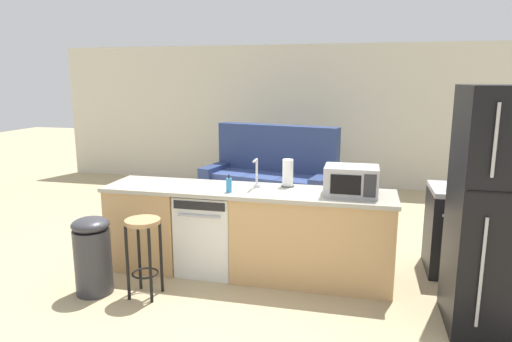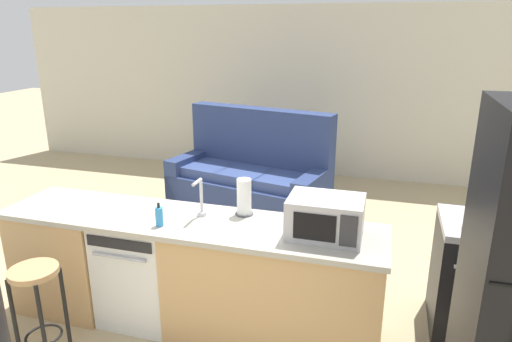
{
  "view_description": "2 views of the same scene",
  "coord_description": "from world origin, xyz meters",
  "px_view_note": "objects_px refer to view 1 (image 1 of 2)",
  "views": [
    {
      "loc": [
        1.27,
        -4.31,
        1.99
      ],
      "look_at": [
        0.15,
        0.43,
        1.0
      ],
      "focal_mm": 32.0,
      "sensor_mm": 36.0,
      "label": 1
    },
    {
      "loc": [
        1.53,
        -2.85,
        2.26
      ],
      "look_at": [
        0.46,
        0.77,
        1.07
      ],
      "focal_mm": 32.0,
      "sensor_mm": 36.0,
      "label": 2
    }
  ],
  "objects_px": {
    "microwave": "(351,181)",
    "trash_bin": "(93,254)",
    "bar_stool": "(144,241)",
    "kettle": "(456,182)",
    "soap_bottle": "(229,185)",
    "paper_towel_roll": "(288,173)",
    "dishwasher": "(210,231)",
    "refrigerator": "(502,212)",
    "stove_range": "(467,231)",
    "couch": "(271,182)"
  },
  "relations": [
    {
      "from": "dishwasher",
      "to": "soap_bottle",
      "type": "height_order",
      "value": "soap_bottle"
    },
    {
      "from": "kettle",
      "to": "trash_bin",
      "type": "xyz_separation_m",
      "value": [
        -3.32,
        -1.18,
        -0.61
      ]
    },
    {
      "from": "refrigerator",
      "to": "couch",
      "type": "height_order",
      "value": "refrigerator"
    },
    {
      "from": "dishwasher",
      "to": "couch",
      "type": "bearing_deg",
      "value": 86.88
    },
    {
      "from": "stove_range",
      "to": "refrigerator",
      "type": "height_order",
      "value": "refrigerator"
    },
    {
      "from": "paper_towel_roll",
      "to": "bar_stool",
      "type": "xyz_separation_m",
      "value": [
        -1.17,
        -0.91,
        -0.5
      ]
    },
    {
      "from": "refrigerator",
      "to": "couch",
      "type": "bearing_deg",
      "value": 128.48
    },
    {
      "from": "refrigerator",
      "to": "trash_bin",
      "type": "xyz_separation_m",
      "value": [
        -3.49,
        -0.21,
        -0.59
      ]
    },
    {
      "from": "paper_towel_roll",
      "to": "kettle",
      "type": "xyz_separation_m",
      "value": [
        1.65,
        0.21,
        -0.05
      ]
    },
    {
      "from": "dishwasher",
      "to": "microwave",
      "type": "distance_m",
      "value": 1.56
    },
    {
      "from": "microwave",
      "to": "trash_bin",
      "type": "relative_size",
      "value": 0.68
    },
    {
      "from": "microwave",
      "to": "bar_stool",
      "type": "bearing_deg",
      "value": -158.93
    },
    {
      "from": "stove_range",
      "to": "couch",
      "type": "xyz_separation_m",
      "value": [
        -2.46,
        2.0,
        -0.06
      ]
    },
    {
      "from": "paper_towel_roll",
      "to": "soap_bottle",
      "type": "height_order",
      "value": "paper_towel_roll"
    },
    {
      "from": "dishwasher",
      "to": "paper_towel_roll",
      "type": "xyz_separation_m",
      "value": [
        0.78,
        0.21,
        0.62
      ]
    },
    {
      "from": "stove_range",
      "to": "paper_towel_roll",
      "type": "bearing_deg",
      "value": -169.41
    },
    {
      "from": "stove_range",
      "to": "soap_bottle",
      "type": "bearing_deg",
      "value": -163.01
    },
    {
      "from": "stove_range",
      "to": "refrigerator",
      "type": "relative_size",
      "value": 0.46
    },
    {
      "from": "dishwasher",
      "to": "paper_towel_roll",
      "type": "relative_size",
      "value": 2.98
    },
    {
      "from": "refrigerator",
      "to": "kettle",
      "type": "height_order",
      "value": "refrigerator"
    },
    {
      "from": "refrigerator",
      "to": "trash_bin",
      "type": "distance_m",
      "value": 3.55
    },
    {
      "from": "refrigerator",
      "to": "soap_bottle",
      "type": "xyz_separation_m",
      "value": [
        -2.33,
        0.39,
        0.0
      ]
    },
    {
      "from": "kettle",
      "to": "microwave",
      "type": "bearing_deg",
      "value": -157.15
    },
    {
      "from": "paper_towel_roll",
      "to": "trash_bin",
      "type": "relative_size",
      "value": 0.38
    },
    {
      "from": "kettle",
      "to": "soap_bottle",
      "type": "bearing_deg",
      "value": -164.84
    },
    {
      "from": "bar_stool",
      "to": "kettle",
      "type": "bearing_deg",
      "value": 21.71
    },
    {
      "from": "stove_range",
      "to": "paper_towel_roll",
      "type": "xyz_separation_m",
      "value": [
        -1.82,
        -0.34,
        0.59
      ]
    },
    {
      "from": "paper_towel_roll",
      "to": "soap_bottle",
      "type": "relative_size",
      "value": 1.6
    },
    {
      "from": "dishwasher",
      "to": "microwave",
      "type": "xyz_separation_m",
      "value": [
        1.43,
        -0.0,
        0.62
      ]
    },
    {
      "from": "dishwasher",
      "to": "paper_towel_roll",
      "type": "height_order",
      "value": "paper_towel_roll"
    },
    {
      "from": "couch",
      "to": "bar_stool",
      "type": "bearing_deg",
      "value": -99.26
    },
    {
      "from": "soap_bottle",
      "to": "couch",
      "type": "relative_size",
      "value": 0.08
    },
    {
      "from": "refrigerator",
      "to": "microwave",
      "type": "relative_size",
      "value": 3.89
    },
    {
      "from": "paper_towel_roll",
      "to": "microwave",
      "type": "bearing_deg",
      "value": -18.08
    },
    {
      "from": "stove_range",
      "to": "soap_bottle",
      "type": "relative_size",
      "value": 5.11
    },
    {
      "from": "stove_range",
      "to": "trash_bin",
      "type": "bearing_deg",
      "value": -159.5
    },
    {
      "from": "paper_towel_roll",
      "to": "soap_bottle",
      "type": "bearing_deg",
      "value": -144.2
    },
    {
      "from": "dishwasher",
      "to": "refrigerator",
      "type": "xyz_separation_m",
      "value": [
        2.6,
        -0.55,
        0.55
      ]
    },
    {
      "from": "microwave",
      "to": "couch",
      "type": "xyz_separation_m",
      "value": [
        -1.29,
        2.55,
        -0.65
      ]
    },
    {
      "from": "refrigerator",
      "to": "couch",
      "type": "distance_m",
      "value": 4.0
    },
    {
      "from": "soap_bottle",
      "to": "paper_towel_roll",
      "type": "bearing_deg",
      "value": 35.8
    },
    {
      "from": "microwave",
      "to": "couch",
      "type": "bearing_deg",
      "value": 116.83
    },
    {
      "from": "bar_stool",
      "to": "stove_range",
      "type": "bearing_deg",
      "value": 22.69
    },
    {
      "from": "soap_bottle",
      "to": "microwave",
      "type": "bearing_deg",
      "value": 8.0
    },
    {
      "from": "trash_bin",
      "to": "paper_towel_roll",
      "type": "bearing_deg",
      "value": 29.96
    },
    {
      "from": "dishwasher",
      "to": "kettle",
      "type": "relative_size",
      "value": 4.1
    },
    {
      "from": "soap_bottle",
      "to": "bar_stool",
      "type": "relative_size",
      "value": 0.24
    },
    {
      "from": "stove_range",
      "to": "kettle",
      "type": "relative_size",
      "value": 4.39
    },
    {
      "from": "microwave",
      "to": "trash_bin",
      "type": "bearing_deg",
      "value": -161.96
    },
    {
      "from": "soap_bottle",
      "to": "stove_range",
      "type": "bearing_deg",
      "value": 16.99
    }
  ]
}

